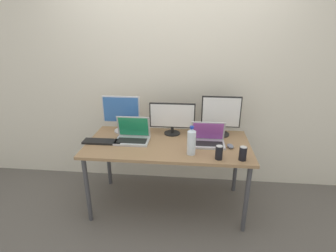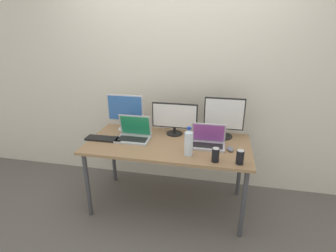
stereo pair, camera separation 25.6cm
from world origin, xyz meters
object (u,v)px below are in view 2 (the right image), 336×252
monitor_left (125,111)px  monitor_center (175,118)px  soda_can_near_keyboard (215,155)px  laptop_silver (134,134)px  keyboard_main (105,139)px  mouse_by_keyboard (230,149)px  laptop_secondary (208,141)px  soda_can_by_laptop (240,157)px  water_bottle (189,142)px  monitor_right (224,117)px  work_desk (168,148)px

monitor_left → monitor_center: size_ratio=0.84×
soda_can_near_keyboard → laptop_silver: bearing=159.5°
keyboard_main → mouse_by_keyboard: size_ratio=4.31×
monitor_center → keyboard_main: monitor_center is taller
laptop_secondary → soda_can_by_laptop: size_ratio=2.62×
soda_can_by_laptop → laptop_secondary: bearing=133.0°
mouse_by_keyboard → soda_can_by_laptop: size_ratio=0.72×
monitor_center → mouse_by_keyboard: (0.59, -0.29, -0.17)m
soda_can_by_laptop → water_bottle: bearing=170.8°
monitor_center → soda_can_by_laptop: monitor_center is taller
monitor_center → monitor_right: bearing=3.2°
monitor_left → mouse_by_keyboard: monitor_left is taller
work_desk → mouse_by_keyboard: 0.62m
monitor_center → work_desk: bearing=-95.3°
monitor_left → work_desk: bearing=-25.8°
monitor_center → monitor_right: 0.51m
monitor_center → mouse_by_keyboard: monitor_center is taller
soda_can_by_laptop → laptop_silver: bearing=163.3°
keyboard_main → laptop_silver: bearing=14.4°
water_bottle → soda_can_near_keyboard: water_bottle is taller
work_desk → monitor_left: bearing=154.2°
monitor_right → water_bottle: (-0.30, -0.49, -0.09)m
soda_can_near_keyboard → monitor_right: bearing=84.4°
laptop_silver → work_desk: bearing=-3.1°
work_desk → laptop_silver: (-0.36, 0.02, 0.12)m
mouse_by_keyboard → soda_can_by_laptop: soda_can_by_laptop is taller
monitor_right → mouse_by_keyboard: monitor_right is taller
soda_can_near_keyboard → soda_can_by_laptop: bearing=0.1°
monitor_center → monitor_right: size_ratio=1.14×
monitor_left → soda_can_by_laptop: 1.34m
keyboard_main → work_desk: bearing=4.6°
laptop_secondary → soda_can_by_laptop: (0.29, -0.31, 0.01)m
soda_can_by_laptop → keyboard_main: bearing=170.0°
soda_can_near_keyboard → keyboard_main: bearing=168.2°
monitor_right → mouse_by_keyboard: size_ratio=4.65×
monitor_right → soda_can_by_laptop: (0.15, -0.56, -0.16)m
work_desk → monitor_left: (-0.53, 0.26, 0.28)m
keyboard_main → water_bottle: 0.91m
laptop_silver → mouse_by_keyboard: (0.97, -0.08, -0.04)m
monitor_right → laptop_secondary: size_ratio=1.28×
mouse_by_keyboard → soda_can_by_laptop: 0.25m
monitor_right → laptop_secondary: monitor_right is taller
mouse_by_keyboard → water_bottle: bearing=-170.0°
work_desk → soda_can_by_laptop: soda_can_by_laptop is taller
laptop_secondary → soda_can_by_laptop: 0.42m
laptop_silver → monitor_right: bearing=15.3°
monitor_right → water_bottle: monitor_right is taller
laptop_secondary → soda_can_near_keyboard: 0.32m
work_desk → water_bottle: water_bottle is taller
monitor_center → mouse_by_keyboard: bearing=-26.5°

